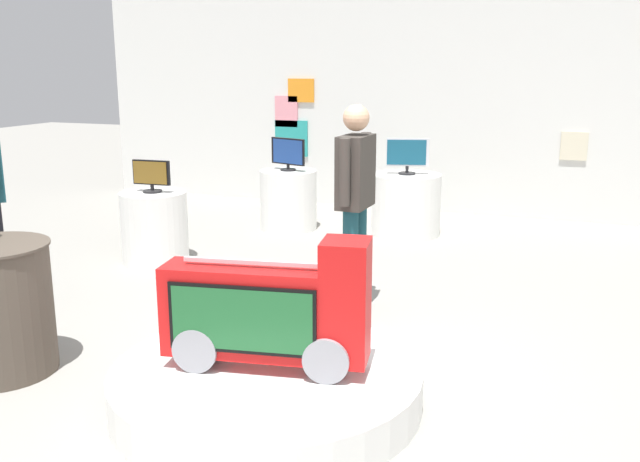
% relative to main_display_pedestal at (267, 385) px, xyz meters
% --- Properties ---
extents(ground_plane, '(30.00, 30.00, 0.00)m').
position_rel_main_display_pedestal_xyz_m(ground_plane, '(-0.04, 0.50, -0.11)').
color(ground_plane, gray).
extents(back_wall_display, '(10.12, 0.13, 2.95)m').
position_rel_main_display_pedestal_xyz_m(back_wall_display, '(-0.02, 5.75, 1.36)').
color(back_wall_display, silver).
rests_on(back_wall_display, ground).
extents(main_display_pedestal, '(1.80, 1.80, 0.23)m').
position_rel_main_display_pedestal_xyz_m(main_display_pedestal, '(0.00, 0.00, 0.00)').
color(main_display_pedestal, white).
rests_on(main_display_pedestal, ground).
extents(novelty_firetruck_tv, '(1.20, 0.50, 0.77)m').
position_rel_main_display_pedestal_xyz_m(novelty_firetruck_tv, '(0.02, -0.00, 0.43)').
color(novelty_firetruck_tv, gray).
rests_on(novelty_firetruck_tv, main_display_pedestal).
extents(display_pedestal_left_rear, '(0.67, 0.67, 0.70)m').
position_rel_main_display_pedestal_xyz_m(display_pedestal_left_rear, '(-1.62, 4.13, 0.24)').
color(display_pedestal_left_rear, white).
rests_on(display_pedestal_left_rear, ground).
extents(tv_on_left_rear, '(0.47, 0.18, 0.38)m').
position_rel_main_display_pedestal_xyz_m(tv_on_left_rear, '(-1.62, 4.12, 0.79)').
color(tv_on_left_rear, black).
rests_on(tv_on_left_rear, display_pedestal_left_rear).
extents(display_pedestal_center_rear, '(0.78, 0.78, 0.70)m').
position_rel_main_display_pedestal_xyz_m(display_pedestal_center_rear, '(-0.25, 4.34, 0.24)').
color(display_pedestal_center_rear, white).
rests_on(display_pedestal_center_rear, ground).
extents(tv_on_center_rear, '(0.47, 0.19, 0.41)m').
position_rel_main_display_pedestal_xyz_m(tv_on_center_rear, '(-0.25, 4.34, 0.81)').
color(tv_on_center_rear, black).
rests_on(tv_on_center_rear, display_pedestal_center_rear).
extents(display_pedestal_right_rear, '(0.65, 0.65, 0.70)m').
position_rel_main_display_pedestal_xyz_m(display_pedestal_right_rear, '(-2.30, 2.35, 0.24)').
color(display_pedestal_right_rear, white).
rests_on(display_pedestal_right_rear, ground).
extents(tv_on_right_rear, '(0.39, 0.19, 0.32)m').
position_rel_main_display_pedestal_xyz_m(tv_on_right_rear, '(-2.31, 2.35, 0.75)').
color(tv_on_right_rear, black).
rests_on(tv_on_right_rear, display_pedestal_right_rear).
extents(shopper_browsing_rear, '(0.21, 0.56, 1.63)m').
position_rel_main_display_pedestal_xyz_m(shopper_browsing_rear, '(0.00, 1.64, 0.84)').
color(shopper_browsing_rear, '#194751').
rests_on(shopper_browsing_rear, ground).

